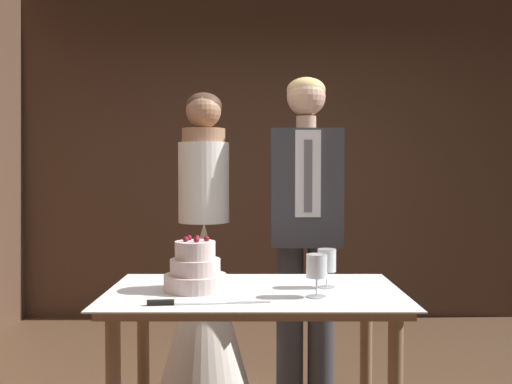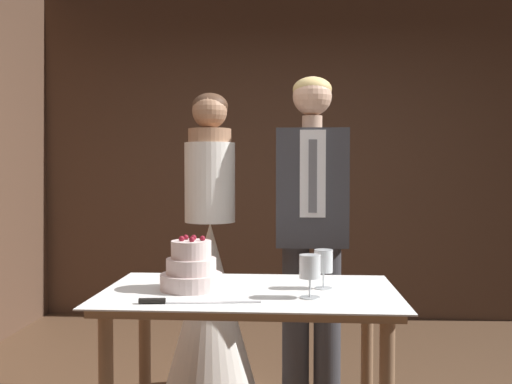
{
  "view_description": "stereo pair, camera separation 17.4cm",
  "coord_description": "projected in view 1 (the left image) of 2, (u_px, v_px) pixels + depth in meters",
  "views": [
    {
      "loc": [
        -0.14,
        -2.46,
        1.27
      ],
      "look_at": [
        -0.15,
        0.29,
        1.17
      ],
      "focal_mm": 40.0,
      "sensor_mm": 36.0,
      "label": 1
    },
    {
      "loc": [
        0.03,
        -2.45,
        1.27
      ],
      "look_at": [
        -0.15,
        0.29,
        1.17
      ],
      "focal_mm": 40.0,
      "sensor_mm": 36.0,
      "label": 2
    }
  ],
  "objects": [
    {
      "name": "wine_glass_near",
      "position": [
        318.0,
        268.0,
        2.25
      ],
      "size": [
        0.08,
        0.08,
        0.17
      ],
      "color": "silver",
      "rests_on": "cake_table"
    },
    {
      "name": "wine_glass_middle",
      "position": [
        328.0,
        261.0,
        2.42
      ],
      "size": [
        0.08,
        0.08,
        0.17
      ],
      "color": "silver",
      "rests_on": "cake_table"
    },
    {
      "name": "cake_knife",
      "position": [
        187.0,
        303.0,
        2.12
      ],
      "size": [
        0.46,
        0.07,
        0.02
      ],
      "rotation": [
        0.0,
        0.0,
        0.11
      ],
      "color": "silver",
      "rests_on": "cake_table"
    },
    {
      "name": "tiered_cake",
      "position": [
        197.0,
        270.0,
        2.38
      ],
      "size": [
        0.26,
        0.26,
        0.23
      ],
      "color": "beige",
      "rests_on": "cake_table"
    },
    {
      "name": "bride",
      "position": [
        205.0,
        287.0,
        3.16
      ],
      "size": [
        0.54,
        0.54,
        1.7
      ],
      "color": "white",
      "rests_on": "ground_plane"
    },
    {
      "name": "cake_table",
      "position": [
        256.0,
        315.0,
        2.38
      ],
      "size": [
        1.23,
        0.74,
        0.77
      ],
      "color": "#8E6B4C",
      "rests_on": "ground_plane"
    },
    {
      "name": "wall_back",
      "position": [
        274.0,
        154.0,
        4.94
      ],
      "size": [
        4.52,
        0.12,
        2.82
      ],
      "primitive_type": "cube",
      "color": "#513828",
      "rests_on": "ground_plane"
    },
    {
      "name": "groom",
      "position": [
        307.0,
        219.0,
        3.15
      ],
      "size": [
        0.39,
        0.25,
        1.78
      ],
      "color": "#38383D",
      "rests_on": "ground_plane"
    }
  ]
}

